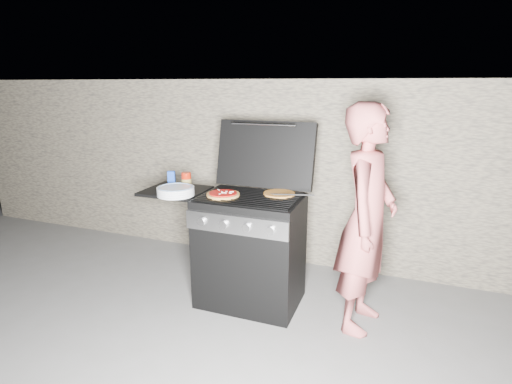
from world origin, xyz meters
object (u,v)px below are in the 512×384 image
(pizza_topped, at_px, (223,194))
(sauce_jar, at_px, (186,180))
(gas_grill, at_px, (222,246))
(person, at_px, (367,220))

(pizza_topped, distance_m, sauce_jar, 0.46)
(gas_grill, xyz_separation_m, pizza_topped, (0.05, -0.06, 0.47))
(gas_grill, bearing_deg, pizza_topped, -51.58)
(gas_grill, distance_m, pizza_topped, 0.48)
(pizza_topped, xyz_separation_m, sauce_jar, (-0.43, 0.17, 0.04))
(gas_grill, height_order, person, person)
(gas_grill, bearing_deg, sauce_jar, 163.20)
(gas_grill, height_order, pizza_topped, pizza_topped)
(sauce_jar, relative_size, person, 0.08)
(gas_grill, distance_m, sauce_jar, 0.65)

